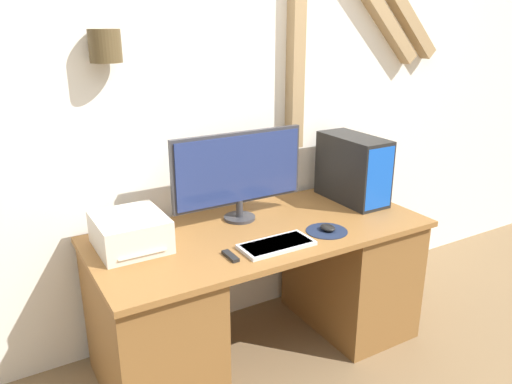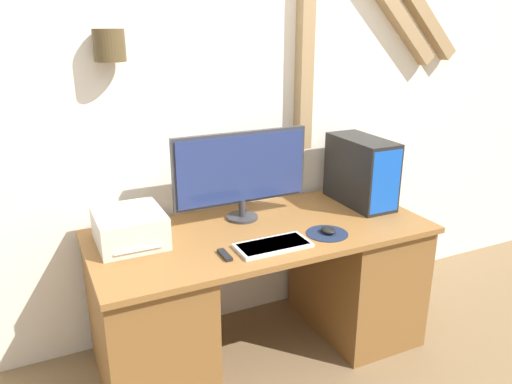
{
  "view_description": "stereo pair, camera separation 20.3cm",
  "coord_description": "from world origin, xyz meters",
  "views": [
    {
      "loc": [
        -1.21,
        -1.63,
        1.75
      ],
      "look_at": [
        -0.03,
        0.39,
        0.94
      ],
      "focal_mm": 35.0,
      "sensor_mm": 36.0,
      "label": 1
    },
    {
      "loc": [
        -1.03,
        -1.72,
        1.75
      ],
      "look_at": [
        -0.03,
        0.39,
        0.94
      ],
      "focal_mm": 35.0,
      "sensor_mm": 36.0,
      "label": 2
    }
  ],
  "objects": [
    {
      "name": "computer_tower",
      "position": [
        0.69,
        0.49,
        0.93
      ],
      "size": [
        0.21,
        0.45,
        0.39
      ],
      "color": "black",
      "rests_on": "desk"
    },
    {
      "name": "printer",
      "position": [
        -0.64,
        0.51,
        0.81
      ],
      "size": [
        0.31,
        0.35,
        0.16
      ],
      "color": "beige",
      "rests_on": "desk"
    },
    {
      "name": "monitor",
      "position": [
        -0.03,
        0.57,
        1.01
      ],
      "size": [
        0.74,
        0.17,
        0.47
      ],
      "color": "#333338",
      "rests_on": "desk"
    },
    {
      "name": "wall_back",
      "position": [
        0.02,
        0.83,
        1.36
      ],
      "size": [
        6.4,
        0.2,
        2.7
      ],
      "color": "white",
      "rests_on": "ground_plane"
    },
    {
      "name": "mouse",
      "position": [
        0.28,
        0.2,
        0.75
      ],
      "size": [
        0.07,
        0.09,
        0.03
      ],
      "color": "black",
      "rests_on": "mousepad"
    },
    {
      "name": "keyboard",
      "position": [
        -0.05,
        0.17,
        0.75
      ],
      "size": [
        0.35,
        0.17,
        0.02
      ],
      "color": "silver",
      "rests_on": "desk"
    },
    {
      "name": "mousepad",
      "position": [
        0.27,
        0.2,
        0.74
      ],
      "size": [
        0.21,
        0.21,
        0.0
      ],
      "color": "#19233D",
      "rests_on": "desk"
    },
    {
      "name": "desk",
      "position": [
        0.0,
        0.39,
        0.38
      ],
      "size": [
        1.73,
        0.78,
        0.74
      ],
      "color": "brown",
      "rests_on": "ground_plane"
    },
    {
      "name": "remote_control",
      "position": [
        -0.29,
        0.18,
        0.74
      ],
      "size": [
        0.03,
        0.12,
        0.02
      ],
      "color": "black",
      "rests_on": "desk"
    }
  ]
}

